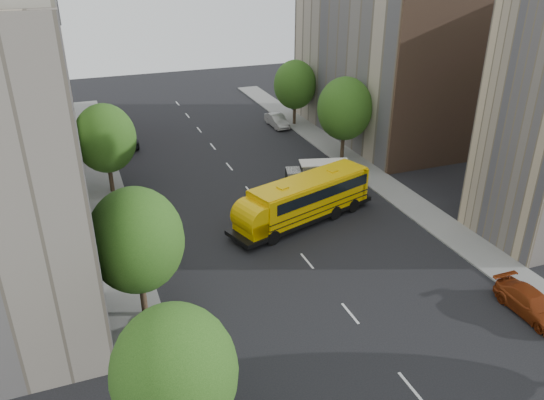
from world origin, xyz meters
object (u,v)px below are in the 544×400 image
safari_truck (319,174)px  parked_car_2 (122,138)px  street_tree_2 (105,138)px  school_bus (302,199)px  street_tree_5 (295,85)px  street_tree_0 (175,373)px  parked_car_1 (152,217)px  parked_car_3 (532,304)px  street_tree_4 (345,109)px  parked_car_5 (277,120)px  street_tree_1 (136,240)px  parked_car_0 (177,325)px

safari_truck → parked_car_2: size_ratio=0.96×
street_tree_2 → school_bus: 17.03m
street_tree_5 → street_tree_0: bearing=-118.8°
street_tree_0 → street_tree_5: street_tree_5 is taller
parked_car_1 → parked_car_3: parked_car_1 is taller
street_tree_4 → street_tree_2: bearing=180.0°
parked_car_2 → parked_car_3: size_ratio=1.22×
school_bus → street_tree_4: bearing=31.8°
street_tree_5 → parked_car_1: (-19.80, -19.42, -3.92)m
school_bus → parked_car_5: size_ratio=2.87×
street_tree_5 → school_bus: size_ratio=0.59×
street_tree_0 → street_tree_2: street_tree_2 is taller
safari_truck → parked_car_2: (-14.80, 17.01, -0.39)m
street_tree_1 → street_tree_2: bearing=90.0°
street_tree_0 → parked_car_5: bearing=63.6°
street_tree_0 → parked_car_3: bearing=6.4°
parked_car_3 → parked_car_5: parked_car_5 is taller
parked_car_2 → parked_car_3: 41.76m
street_tree_0 → parked_car_3: street_tree_0 is taller
street_tree_4 → parked_car_0: size_ratio=2.12×
parked_car_1 → parked_car_3: size_ratio=1.00×
parked_car_1 → parked_car_2: bearing=-94.1°
street_tree_0 → parked_car_0: size_ratio=1.94×
school_bus → street_tree_2: bearing=122.2°
street_tree_2 → parked_car_2: street_tree_2 is taller
safari_truck → street_tree_1: bearing=-127.9°
street_tree_5 → parked_car_2: street_tree_5 is taller
street_tree_0 → safari_truck: 28.64m
parked_car_1 → parked_car_5: parked_car_1 is taller
parked_car_0 → parked_car_1: 12.89m
safari_truck → parked_car_0: bearing=-120.8°
school_bus → parked_car_0: (-11.47, -9.52, -1.30)m
safari_truck → parked_car_0: size_ratio=1.47×
street_tree_2 → parked_car_0: bearing=-86.1°
parked_car_0 → parked_car_2: parked_car_2 is taller
street_tree_1 → parked_car_3: size_ratio=1.66×
street_tree_5 → street_tree_1: bearing=-126.3°
street_tree_1 → safari_truck: street_tree_1 is taller
street_tree_5 → parked_car_2: size_ratio=1.29×
parked_car_0 → parked_car_2: (0.80, 32.07, 0.16)m
street_tree_1 → parked_car_2: (2.20, 29.79, -4.15)m
street_tree_4 → parked_car_2: size_ratio=1.40×
street_tree_0 → parked_car_2: bearing=86.8°
street_tree_4 → parked_car_5: bearing=100.4°
parked_car_0 → parked_car_5: size_ratio=0.87×
street_tree_5 → parked_car_3: size_ratio=1.58×
parked_car_1 → parked_car_5: (17.60, 19.37, -0.06)m
street_tree_5 → parked_car_1: bearing=-135.6°
parked_car_0 → parked_car_3: (19.20, -5.41, 0.04)m
parked_car_0 → parked_car_5: bearing=-119.3°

